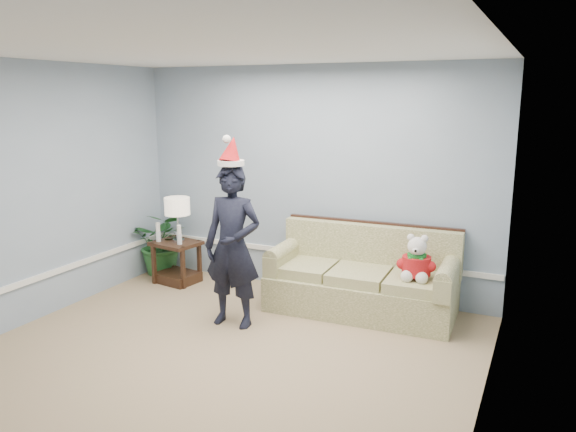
{
  "coord_description": "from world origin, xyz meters",
  "views": [
    {
      "loc": [
        2.59,
        -3.61,
        2.34
      ],
      "look_at": [
        0.15,
        1.55,
        1.11
      ],
      "focal_mm": 35.0,
      "sensor_mm": 36.0,
      "label": 1
    }
  ],
  "objects_px": {
    "teddy_bear": "(416,263)",
    "side_table": "(177,266)",
    "houseplant": "(163,243)",
    "table_lamp": "(177,208)",
    "sofa": "(363,281)",
    "man": "(233,247)"
  },
  "relations": [
    {
      "from": "sofa",
      "to": "teddy_bear",
      "type": "distance_m",
      "value": 0.71
    },
    {
      "from": "teddy_bear",
      "to": "sofa",
      "type": "bearing_deg",
      "value": 160.69
    },
    {
      "from": "houseplant",
      "to": "man",
      "type": "height_order",
      "value": "man"
    },
    {
      "from": "sofa",
      "to": "table_lamp",
      "type": "distance_m",
      "value": 2.5
    },
    {
      "from": "sofa",
      "to": "houseplant",
      "type": "bearing_deg",
      "value": 175.27
    },
    {
      "from": "sofa",
      "to": "houseplant",
      "type": "relative_size",
      "value": 2.4
    },
    {
      "from": "houseplant",
      "to": "sofa",
      "type": "bearing_deg",
      "value": -2.64
    },
    {
      "from": "side_table",
      "to": "table_lamp",
      "type": "bearing_deg",
      "value": 40.91
    },
    {
      "from": "teddy_bear",
      "to": "man",
      "type": "bearing_deg",
      "value": -160.14
    },
    {
      "from": "sofa",
      "to": "man",
      "type": "relative_size",
      "value": 1.22
    },
    {
      "from": "man",
      "to": "teddy_bear",
      "type": "bearing_deg",
      "value": 20.74
    },
    {
      "from": "teddy_bear",
      "to": "table_lamp",
      "type": "bearing_deg",
      "value": 173.31
    },
    {
      "from": "side_table",
      "to": "teddy_bear",
      "type": "bearing_deg",
      "value": -1.31
    },
    {
      "from": "sofa",
      "to": "side_table",
      "type": "bearing_deg",
      "value": 179.96
    },
    {
      "from": "sofa",
      "to": "table_lamp",
      "type": "height_order",
      "value": "table_lamp"
    },
    {
      "from": "side_table",
      "to": "houseplant",
      "type": "bearing_deg",
      "value": 149.77
    },
    {
      "from": "table_lamp",
      "to": "side_table",
      "type": "bearing_deg",
      "value": -139.09
    },
    {
      "from": "sofa",
      "to": "man",
      "type": "distance_m",
      "value": 1.53
    },
    {
      "from": "side_table",
      "to": "table_lamp",
      "type": "height_order",
      "value": "table_lamp"
    },
    {
      "from": "side_table",
      "to": "houseplant",
      "type": "distance_m",
      "value": 0.48
    },
    {
      "from": "man",
      "to": "teddy_bear",
      "type": "relative_size",
      "value": 3.5
    },
    {
      "from": "teddy_bear",
      "to": "side_table",
      "type": "bearing_deg",
      "value": 173.73
    }
  ]
}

